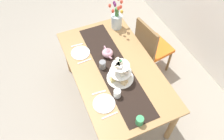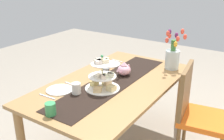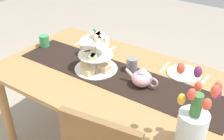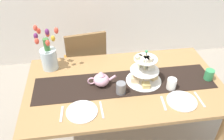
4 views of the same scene
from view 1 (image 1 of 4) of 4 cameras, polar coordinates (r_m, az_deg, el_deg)
name	(u,v)px [view 1 (image 1 of 4)]	position (r m, az deg, el deg)	size (l,w,h in m)	color
ground_plane	(114,100)	(3.14, 0.45, -7.69)	(8.00, 8.00, 0.00)	gray
dining_table	(114,73)	(2.62, 0.53, -0.72)	(1.65, 0.94, 0.73)	#A37747
chair_left	(151,46)	(3.12, 10.02, 6.07)	(0.48, 0.48, 0.91)	brown
table_runner	(114,68)	(2.54, 0.44, 0.62)	(1.50, 0.34, 0.00)	black
tiered_cake_stand	(121,72)	(2.37, 2.26, -0.60)	(0.30, 0.30, 0.30)	beige
teapot	(107,53)	(2.61, -1.19, 4.54)	(0.24, 0.13, 0.14)	#E5A8BC
tulip_vase	(117,19)	(2.94, 1.21, 13.10)	(0.21, 0.20, 0.41)	silver
dinner_plate_left	(80,53)	(2.71, -8.17, 4.42)	(0.23, 0.23, 0.01)	white
fork_left	(77,45)	(2.81, -9.09, 6.39)	(0.02, 0.15, 0.01)	silver
knife_left	(84,61)	(2.62, -7.17, 2.25)	(0.01, 0.17, 0.01)	silver
dinner_plate_right	(104,103)	(2.27, -2.07, -8.65)	(0.23, 0.23, 0.01)	white
fork_right	(99,92)	(2.34, -3.41, -5.83)	(0.02, 0.15, 0.01)	silver
knife_right	(110,115)	(2.21, -0.62, -11.70)	(0.01, 0.17, 0.01)	silver
mug_grey	(103,65)	(2.50, -2.45, 1.39)	(0.08, 0.08, 0.10)	slate
mug_white_text	(117,94)	(2.28, 1.36, -6.13)	(0.08, 0.08, 0.10)	white
mug_orange	(140,121)	(2.15, 7.17, -12.92)	(0.08, 0.08, 0.10)	#389356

